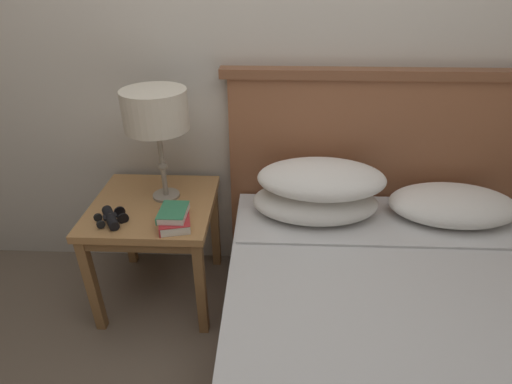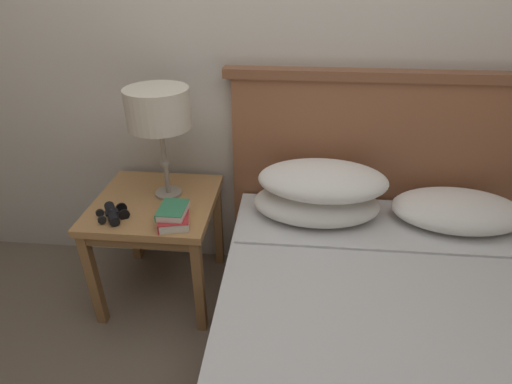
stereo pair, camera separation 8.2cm
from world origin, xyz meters
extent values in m
cube|color=beige|center=(0.00, 1.01, 1.30)|extent=(8.00, 0.06, 2.60)
cube|color=#AD7A47|center=(-0.53, 0.66, 0.55)|extent=(0.58, 0.58, 0.04)
cube|color=brown|center=(-0.53, 0.66, 0.51)|extent=(0.55, 0.55, 0.05)
cube|color=olive|center=(-0.79, 0.41, 0.27)|extent=(0.04, 0.04, 0.54)
cube|color=olive|center=(-0.28, 0.41, 0.27)|extent=(0.04, 0.04, 0.54)
cube|color=olive|center=(-0.79, 0.92, 0.27)|extent=(0.04, 0.04, 0.54)
cube|color=olive|center=(-0.28, 0.92, 0.27)|extent=(0.04, 0.04, 0.54)
cube|color=silver|center=(0.58, 0.02, 0.36)|extent=(1.42, 1.75, 0.27)
cube|color=silver|center=(0.58, 0.59, 0.50)|extent=(1.39, 0.28, 0.01)
cube|color=brown|center=(0.58, 0.94, 0.55)|extent=(1.52, 0.06, 1.11)
cube|color=brown|center=(0.58, 0.94, 1.13)|extent=(1.59, 0.10, 0.04)
ellipsoid|color=white|center=(0.25, 0.70, 0.57)|extent=(0.60, 0.36, 0.15)
ellipsoid|color=white|center=(0.90, 0.70, 0.57)|extent=(0.60, 0.36, 0.15)
ellipsoid|color=white|center=(0.27, 0.70, 0.70)|extent=(0.60, 0.36, 0.15)
cylinder|color=gray|center=(-0.48, 0.72, 0.58)|extent=(0.13, 0.13, 0.01)
cylinder|color=gray|center=(-0.48, 0.72, 0.76)|extent=(0.02, 0.02, 0.34)
sphere|color=gray|center=(-0.48, 0.72, 0.74)|extent=(0.04, 0.04, 0.04)
cylinder|color=beige|center=(-0.48, 0.72, 1.01)|extent=(0.29, 0.29, 0.18)
cube|color=silver|center=(-0.38, 0.48, 0.59)|extent=(0.16, 0.20, 0.04)
cube|color=#B2282D|center=(-0.38, 0.48, 0.61)|extent=(0.17, 0.20, 0.00)
cube|color=#B2282D|center=(-0.44, 0.47, 0.59)|extent=(0.05, 0.17, 0.04)
cube|color=silver|center=(-0.39, 0.49, 0.63)|extent=(0.11, 0.15, 0.03)
cube|color=#337F56|center=(-0.39, 0.49, 0.65)|extent=(0.12, 0.15, 0.00)
cube|color=#337F56|center=(-0.44, 0.49, 0.63)|extent=(0.01, 0.15, 0.03)
cylinder|color=black|center=(-0.65, 0.46, 0.59)|extent=(0.09, 0.10, 0.04)
cylinder|color=black|center=(-0.61, 0.49, 0.59)|extent=(0.05, 0.03, 0.05)
cylinder|color=black|center=(-0.69, 0.44, 0.59)|extent=(0.04, 0.03, 0.04)
cylinder|color=black|center=(-0.69, 0.52, 0.59)|extent=(0.09, 0.10, 0.04)
cylinder|color=black|center=(-0.65, 0.54, 0.59)|extent=(0.05, 0.03, 0.05)
cylinder|color=black|center=(-0.73, 0.49, 0.59)|extent=(0.04, 0.03, 0.04)
cube|color=black|center=(-0.67, 0.49, 0.60)|extent=(0.07, 0.06, 0.01)
cylinder|color=black|center=(-0.67, 0.49, 0.61)|extent=(0.02, 0.02, 0.02)
camera|label=1|loc=(0.03, -0.95, 1.57)|focal=28.00mm
camera|label=2|loc=(0.11, -0.95, 1.57)|focal=28.00mm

